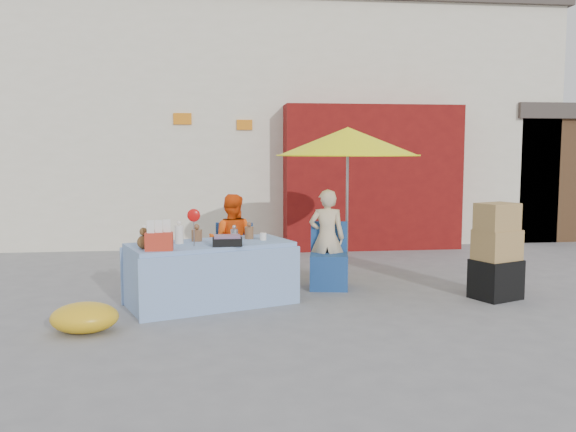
{
  "coord_description": "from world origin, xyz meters",
  "views": [
    {
      "loc": [
        -0.67,
        -6.59,
        1.76
      ],
      "look_at": [
        0.21,
        0.6,
        1.0
      ],
      "focal_mm": 38.0,
      "sensor_mm": 36.0,
      "label": 1
    }
  ],
  "objects": [
    {
      "name": "market_table",
      "position": [
        -0.72,
        0.4,
        0.37
      ],
      "size": [
        2.07,
        1.47,
        1.14
      ],
      "rotation": [
        0.0,
        0.0,
        0.35
      ],
      "color": "#7D9DC9",
      "rests_on": "ground"
    },
    {
      "name": "backdrop",
      "position": [
        0.52,
        7.52,
        3.1
      ],
      "size": [
        14.0,
        8.0,
        7.8
      ],
      "color": "silver",
      "rests_on": "ground"
    },
    {
      "name": "vendor_orange",
      "position": [
        -0.45,
        1.21,
        0.61
      ],
      "size": [
        0.67,
        0.57,
        1.23
      ],
      "primitive_type": "imported",
      "rotation": [
        0.0,
        0.0,
        2.95
      ],
      "color": "#FF500D",
      "rests_on": "ground"
    },
    {
      "name": "ground",
      "position": [
        0.0,
        0.0,
        0.0
      ],
      "size": [
        80.0,
        80.0,
        0.0
      ],
      "primitive_type": "plane",
      "color": "slate",
      "rests_on": "ground"
    },
    {
      "name": "tarp_bundle",
      "position": [
        -1.94,
        -0.56,
        0.15
      ],
      "size": [
        0.72,
        0.6,
        0.3
      ],
      "primitive_type": "ellipsoid",
      "rotation": [
        0.0,
        0.0,
        -0.12
      ],
      "color": "gold",
      "rests_on": "ground"
    },
    {
      "name": "umbrella",
      "position": [
        1.1,
        1.36,
        1.89
      ],
      "size": [
        1.9,
        1.9,
        2.09
      ],
      "color": "gray",
      "rests_on": "ground"
    },
    {
      "name": "chair_right",
      "position": [
        0.8,
        1.07,
        0.26
      ],
      "size": [
        0.56,
        0.55,
        0.85
      ],
      "rotation": [
        0.0,
        0.0,
        -0.19
      ],
      "color": "navy",
      "rests_on": "ground"
    },
    {
      "name": "chair_left",
      "position": [
        -0.45,
        1.07,
        0.26
      ],
      "size": [
        0.56,
        0.55,
        0.85
      ],
      "rotation": [
        0.0,
        0.0,
        -0.19
      ],
      "color": "navy",
      "rests_on": "ground"
    },
    {
      "name": "vendor_beige",
      "position": [
        0.8,
        1.21,
        0.64
      ],
      "size": [
        0.52,
        0.39,
        1.28
      ],
      "primitive_type": "imported",
      "rotation": [
        0.0,
        0.0,
        2.95
      ],
      "color": "beige",
      "rests_on": "ground"
    },
    {
      "name": "box_stack",
      "position": [
        2.69,
        0.26,
        0.53
      ],
      "size": [
        0.65,
        0.6,
        1.16
      ],
      "rotation": [
        0.0,
        0.0,
        0.4
      ],
      "color": "black",
      "rests_on": "ground"
    }
  ]
}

